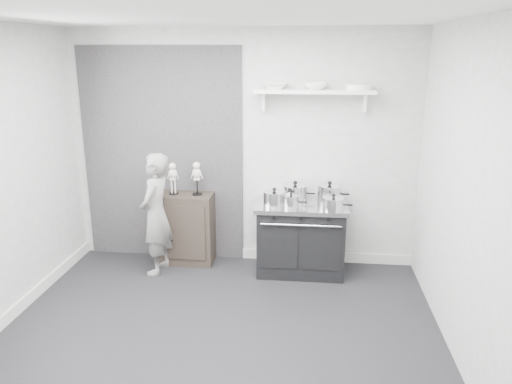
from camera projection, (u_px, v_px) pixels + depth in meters
The scene contains 16 objects.
ground at pixel (217, 338), 4.40m from camera, with size 4.00×4.00×0.00m, color black.
room_shell at pixel (205, 153), 4.10m from camera, with size 4.02×3.62×2.71m.
wall_shelf at pixel (314, 92), 5.37m from camera, with size 1.30×0.26×0.24m.
stove at pixel (301, 238), 5.63m from camera, with size 1.01×0.63×0.81m.
side_cabinet at pixel (186, 228), 5.89m from camera, with size 0.65×0.38×0.84m, color black.
child at pixel (156, 214), 5.55m from camera, with size 0.50×0.33×1.38m, color slate.
pot_front_left at pixel (274, 198), 5.43m from camera, with size 0.33×0.25×0.21m.
pot_back_left at pixel (295, 192), 5.63m from camera, with size 0.37×0.29×0.22m.
pot_back_right at pixel (329, 193), 5.59m from camera, with size 0.36×0.27×0.23m.
pot_front_right at pixel (333, 204), 5.28m from camera, with size 0.32×0.23×0.18m.
pot_front_center at pixel (291, 201), 5.38m from camera, with size 0.27×0.18×0.17m.
skeleton_full at pixel (173, 176), 5.73m from camera, with size 0.12×0.08×0.42m, color beige, non-canonical shape.
skeleton_torso at pixel (197, 176), 5.70m from camera, with size 0.12×0.08×0.45m, color beige, non-canonical shape.
bowl_large at pixel (275, 86), 5.39m from camera, with size 0.28×0.28×0.07m, color white.
bowl_small at pixel (316, 86), 5.34m from camera, with size 0.24×0.24×0.07m, color white.
plate_stack at pixel (359, 87), 5.29m from camera, with size 0.28×0.28×0.06m, color white.
Camera 1 is at (0.76, -3.81, 2.46)m, focal length 35.00 mm.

